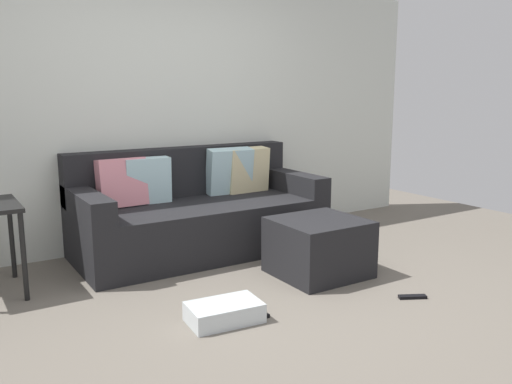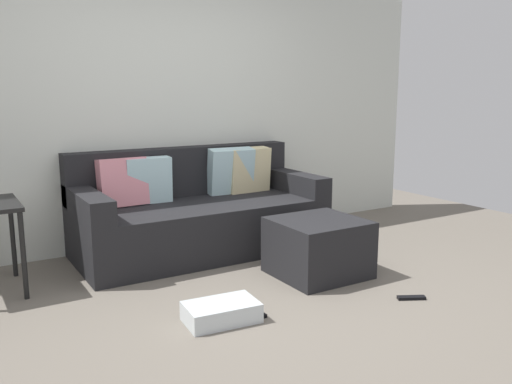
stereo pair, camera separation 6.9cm
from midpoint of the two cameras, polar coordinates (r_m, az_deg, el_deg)
ground_plane at (r=3.67m, az=2.57°, el=-12.31°), size 7.84×7.84×0.00m
wall_back at (r=5.12m, az=-9.72°, el=8.37°), size 6.03×0.10×2.47m
couch_sectional at (r=4.88m, az=-5.77°, el=-2.22°), size 2.19×0.98×0.91m
ottoman at (r=4.26m, az=7.11°, el=-5.88°), size 0.67×0.63×0.45m
storage_bin at (r=3.47m, az=-3.13°, el=-12.66°), size 0.48×0.32×0.12m
remote_near_ottoman at (r=3.97m, az=16.73°, el=-10.76°), size 0.20×0.14×0.02m
remote_by_storage_bin at (r=3.50m, az=0.31°, el=-13.33°), size 0.19×0.06×0.02m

